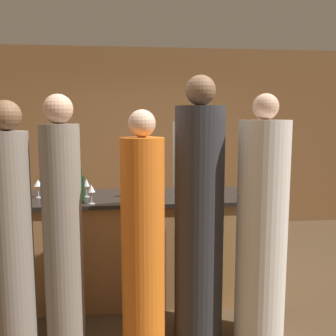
# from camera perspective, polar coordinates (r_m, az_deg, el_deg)

# --- Properties ---
(ground_plane) EXTENTS (14.00, 14.00, 0.00)m
(ground_plane) POSITION_cam_1_polar(r_m,az_deg,el_deg) (3.91, -2.88, -18.58)
(ground_plane) COLOR #4C3823
(back_wall) EXTENTS (8.00, 0.06, 2.80)m
(back_wall) POSITION_cam_1_polar(r_m,az_deg,el_deg) (5.92, -4.32, 4.43)
(back_wall) COLOR brown
(back_wall) RESTS_ON ground_plane
(bar_counter) EXTENTS (2.47, 0.76, 0.99)m
(bar_counter) POSITION_cam_1_polar(r_m,az_deg,el_deg) (3.72, -2.93, -11.68)
(bar_counter) COLOR #B27F4C
(bar_counter) RESTS_ON ground_plane
(bartender) EXTENTS (0.31, 0.31, 1.87)m
(bartender) POSITION_cam_1_polar(r_m,az_deg,el_deg) (4.53, 2.67, -3.17)
(bartender) COLOR silver
(bartender) RESTS_ON ground_plane
(guest_0) EXTENTS (0.29, 0.29, 1.90)m
(guest_0) POSITION_cam_1_polar(r_m,az_deg,el_deg) (2.92, -15.75, -9.01)
(guest_0) COLOR gray
(guest_0) RESTS_ON ground_plane
(guest_1) EXTENTS (0.32, 0.32, 1.79)m
(guest_1) POSITION_cam_1_polar(r_m,az_deg,el_deg) (2.83, -3.84, -10.77)
(guest_1) COLOR orange
(guest_1) RESTS_ON ground_plane
(guest_2) EXTENTS (0.38, 0.38, 1.90)m
(guest_2) POSITION_cam_1_polar(r_m,az_deg,el_deg) (2.96, 14.06, -9.19)
(guest_2) COLOR silver
(guest_2) RESTS_ON ground_plane
(guest_3) EXTENTS (0.38, 0.38, 2.04)m
(guest_3) POSITION_cam_1_polar(r_m,az_deg,el_deg) (2.93, 4.76, -7.72)
(guest_3) COLOR #2D2D33
(guest_3) RESTS_ON ground_plane
(guest_4) EXTENTS (0.29, 0.29, 1.85)m
(guest_4) POSITION_cam_1_polar(r_m,az_deg,el_deg) (2.95, -22.63, -9.59)
(guest_4) COLOR gray
(guest_4) RESTS_ON ground_plane
(wine_bottle_0) EXTENTS (0.07, 0.07, 0.30)m
(wine_bottle_0) POSITION_cam_1_polar(r_m,az_deg,el_deg) (3.38, -13.15, -3.02)
(wine_bottle_0) COLOR black
(wine_bottle_0) RESTS_ON bar_counter
(wine_bottle_1) EXTENTS (0.08, 0.08, 0.30)m
(wine_bottle_1) POSITION_cam_1_polar(r_m,az_deg,el_deg) (3.53, -2.17, -2.46)
(wine_bottle_1) COLOR black
(wine_bottle_1) RESTS_ON bar_counter
(wine_glass_0) EXTENTS (0.06, 0.06, 0.17)m
(wine_glass_0) POSITION_cam_1_polar(r_m,az_deg,el_deg) (3.58, -12.34, -2.30)
(wine_glass_0) COLOR silver
(wine_glass_0) RESTS_ON bar_counter
(wine_glass_1) EXTENTS (0.07, 0.07, 0.17)m
(wine_glass_1) POSITION_cam_1_polar(r_m,az_deg,el_deg) (3.75, 12.75, -1.82)
(wine_glass_1) COLOR silver
(wine_glass_1) RESTS_ON bar_counter
(wine_glass_2) EXTENTS (0.08, 0.08, 0.17)m
(wine_glass_2) POSITION_cam_1_polar(r_m,az_deg,el_deg) (3.67, -19.20, -2.25)
(wine_glass_2) COLOR silver
(wine_glass_2) RESTS_ON bar_counter
(wine_glass_3) EXTENTS (0.08, 0.08, 0.17)m
(wine_glass_3) POSITION_cam_1_polar(r_m,az_deg,el_deg) (3.52, -6.34, -2.32)
(wine_glass_3) COLOR silver
(wine_glass_3) RESTS_ON bar_counter
(wine_glass_4) EXTENTS (0.07, 0.07, 0.17)m
(wine_glass_4) POSITION_cam_1_polar(r_m,az_deg,el_deg) (3.28, -11.60, -3.19)
(wine_glass_4) COLOR silver
(wine_glass_4) RESTS_ON bar_counter
(wine_glass_5) EXTENTS (0.08, 0.08, 0.16)m
(wine_glass_5) POSITION_cam_1_polar(r_m,az_deg,el_deg) (3.51, 15.30, -2.68)
(wine_glass_5) COLOR silver
(wine_glass_5) RESTS_ON bar_counter
(wine_glass_6) EXTENTS (0.06, 0.06, 0.15)m
(wine_glass_6) POSITION_cam_1_polar(r_m,az_deg,el_deg) (3.49, 6.16, -2.63)
(wine_glass_6) COLOR silver
(wine_glass_6) RESTS_ON bar_counter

